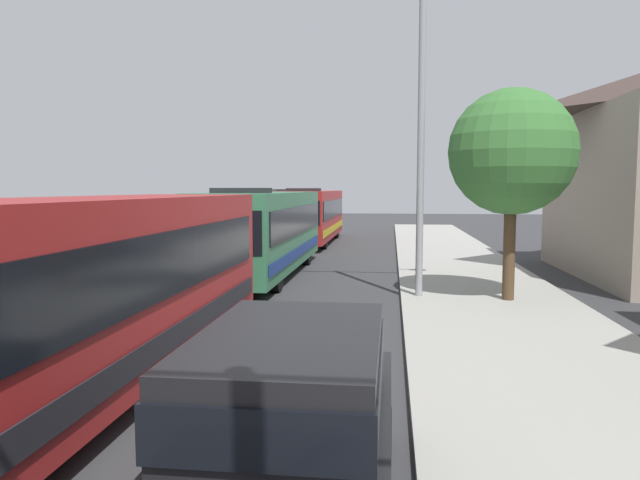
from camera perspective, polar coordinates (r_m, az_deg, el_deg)
name	(u,v)px	position (r m, az deg, el deg)	size (l,w,h in m)	color
bus_lead	(65,294)	(9.06, -23.72, -4.89)	(2.58, 12.25, 3.21)	maroon
bus_second_in_line	(265,230)	(21.42, -5.42, 1.03)	(2.58, 11.20, 3.21)	#33724C
bus_middle	(313,214)	(34.23, -0.73, 2.56)	(2.58, 11.73, 3.21)	maroon
white_suv	(289,427)	(5.53, -3.08, -17.88)	(1.86, 4.90, 1.90)	black
box_truck_oncoming	(265,212)	(36.87, -5.39, 2.75)	(2.35, 8.01, 3.15)	#B7B7BC
streetlamp_mid	(422,101)	(16.76, 9.93, 13.28)	(6.53, 0.28, 8.92)	gray
roadside_tree	(512,153)	(16.61, 18.31, 8.14)	(3.40, 3.40, 5.72)	#4C3823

